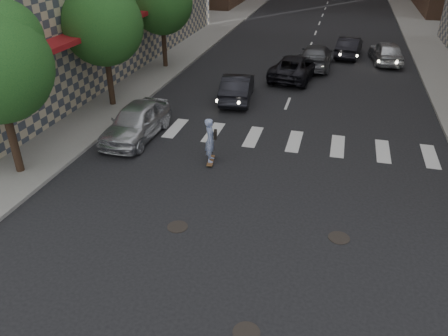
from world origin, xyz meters
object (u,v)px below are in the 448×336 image
object	(u,v)px
tree_b	(104,21)
traffic_car_d	(386,52)
traffic_car_c	(295,67)
silver_sedan	(136,121)
traffic_car_a	(237,87)
traffic_car_e	(349,47)
traffic_car_b	(316,56)
skateboarder	(210,140)

from	to	relation	value
tree_b	traffic_car_d	size ratio (longest dim) A/B	1.39
traffic_car_c	traffic_car_d	world-z (taller)	traffic_car_d
traffic_car_d	silver_sedan	bearing A→B (deg)	46.58
traffic_car_a	traffic_car_e	world-z (taller)	traffic_car_a
tree_b	traffic_car_b	world-z (taller)	tree_b
skateboarder	traffic_car_d	xyz separation A→B (m)	(8.07, 18.58, -0.25)
silver_sedan	traffic_car_a	bearing A→B (deg)	62.95
silver_sedan	traffic_car_b	xyz separation A→B (m)	(7.27, 14.50, -0.04)
silver_sedan	traffic_car_b	distance (m)	16.22
traffic_car_d	skateboarder	bearing A→B (deg)	58.74
tree_b	skateboarder	bearing A→B (deg)	-35.75
traffic_car_a	traffic_car_d	world-z (taller)	traffic_car_d
tree_b	skateboarder	world-z (taller)	tree_b
silver_sedan	traffic_car_b	bearing A→B (deg)	64.41
silver_sedan	traffic_car_c	distance (m)	13.01
traffic_car_a	traffic_car_d	xyz separation A→B (m)	(8.80, 10.64, 0.04)
traffic_car_a	traffic_car_b	world-z (taller)	traffic_car_b
skateboarder	traffic_car_b	world-z (taller)	skateboarder
traffic_car_a	traffic_car_e	xyz separation A→B (m)	(6.12, 11.81, -0.01)
skateboarder	traffic_car_d	distance (m)	20.26
traffic_car_c	traffic_car_a	bearing A→B (deg)	69.50
silver_sedan	traffic_car_a	size ratio (longest dim) A/B	1.04
traffic_car_a	traffic_car_b	bearing A→B (deg)	-122.27
traffic_car_e	tree_b	bearing A→B (deg)	55.47
skateboarder	traffic_car_e	distance (m)	20.48
traffic_car_a	silver_sedan	bearing A→B (deg)	55.09
traffic_car_a	traffic_car_c	size ratio (longest dim) A/B	0.85
tree_b	silver_sedan	bearing A→B (deg)	-49.63
skateboarder	traffic_car_c	xyz separation A→B (m)	(2.01, 13.03, -0.30)
tree_b	traffic_car_a	world-z (taller)	tree_b
tree_b	traffic_car_b	size ratio (longest dim) A/B	1.21
skateboarder	traffic_car_d	bearing A→B (deg)	56.88
traffic_car_b	tree_b	bearing A→B (deg)	47.57
traffic_car_b	traffic_car_e	bearing A→B (deg)	-120.20
silver_sedan	traffic_car_d	xyz separation A→B (m)	(12.20, 17.02, -0.02)
traffic_car_c	traffic_car_d	size ratio (longest dim) A/B	1.15
skateboarder	silver_sedan	xyz separation A→B (m)	(-4.13, 1.56, -0.24)
skateboarder	traffic_car_a	xyz separation A→B (m)	(-0.73, 7.94, -0.30)
skateboarder	traffic_car_a	size ratio (longest dim) A/B	0.44
traffic_car_e	traffic_car_a	bearing A→B (deg)	69.02
traffic_car_d	traffic_car_b	bearing A→B (deg)	19.22
skateboarder	traffic_car_b	size ratio (longest dim) A/B	0.37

